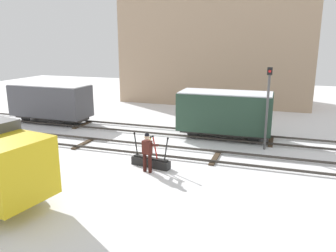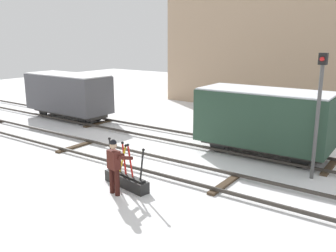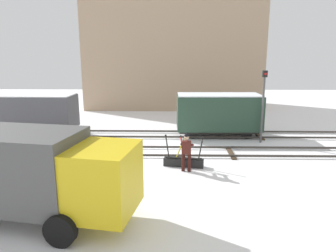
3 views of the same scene
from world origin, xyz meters
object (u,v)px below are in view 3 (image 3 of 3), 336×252
freight_car_far_end (32,112)px  signal_post (263,100)px  rail_worker (186,150)px  switch_lever_frame (184,161)px  delivery_truck (28,171)px  freight_car_back_track (218,113)px

freight_car_far_end → signal_post: bearing=-4.4°
rail_worker → freight_car_far_end: 11.12m
switch_lever_frame → delivery_truck: size_ratio=0.28×
switch_lever_frame → rail_worker: rail_worker is taller
freight_car_far_end → freight_car_back_track: bearing=1.3°
rail_worker → switch_lever_frame: bearing=109.8°
signal_post → freight_car_far_end: 13.87m
rail_worker → signal_post: signal_post is taller
switch_lever_frame → freight_car_back_track: (2.27, 5.47, 1.23)m
rail_worker → freight_car_back_track: freight_car_back_track is taller
signal_post → freight_car_back_track: size_ratio=0.81×
rail_worker → delivery_truck: delivery_truck is taller
rail_worker → delivery_truck: 6.50m
switch_lever_frame → freight_car_back_track: 6.05m
delivery_truck → switch_lever_frame: bearing=55.2°
rail_worker → freight_car_far_end: (-9.31, 6.06, 0.51)m
switch_lever_frame → freight_car_far_end: bearing=159.5°
switch_lever_frame → signal_post: 6.51m
freight_car_back_track → freight_car_far_end: (-11.48, 0.00, -0.02)m
signal_post → freight_car_far_end: signal_post is taller
freight_car_back_track → delivery_truck: bearing=-125.3°
switch_lever_frame → freight_car_far_end: freight_car_far_end is taller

